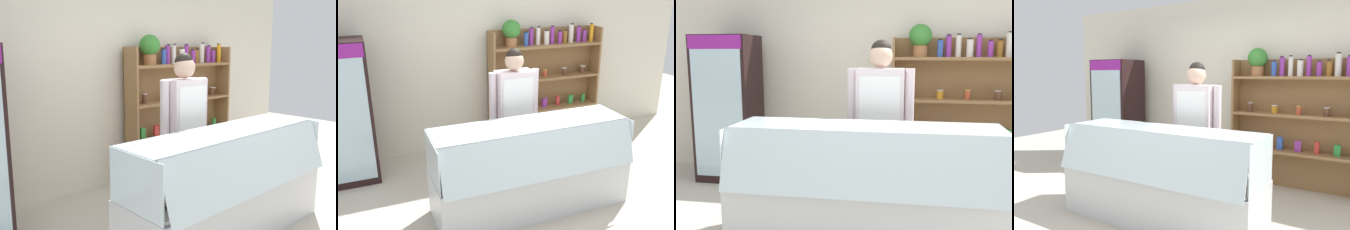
% 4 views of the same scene
% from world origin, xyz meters
% --- Properties ---
extents(ground_plane, '(12.00, 12.00, 0.00)m').
position_xyz_m(ground_plane, '(0.00, 0.00, 0.00)').
color(ground_plane, beige).
extents(back_wall, '(6.80, 0.10, 2.70)m').
position_xyz_m(back_wall, '(0.00, 2.05, 1.35)').
color(back_wall, silver).
rests_on(back_wall, ground).
extents(drinks_fridge, '(0.70, 0.59, 1.80)m').
position_xyz_m(drinks_fridge, '(-2.12, 1.54, 0.90)').
color(drinks_fridge, black).
rests_on(drinks_fridge, ground).
extents(shelving_unit, '(1.79, 0.29, 1.92)m').
position_xyz_m(shelving_unit, '(0.74, 1.81, 1.08)').
color(shelving_unit, olive).
rests_on(shelving_unit, ground).
extents(deli_display_case, '(2.17, 0.74, 1.01)m').
position_xyz_m(deli_display_case, '(-0.24, 0.08, 0.31)').
color(deli_display_case, silver).
rests_on(deli_display_case, ground).
extents(shop_clerk, '(0.64, 0.25, 1.70)m').
position_xyz_m(shop_clerk, '(-0.16, 0.73, 1.02)').
color(shop_clerk, '#383D51').
rests_on(shop_clerk, ground).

